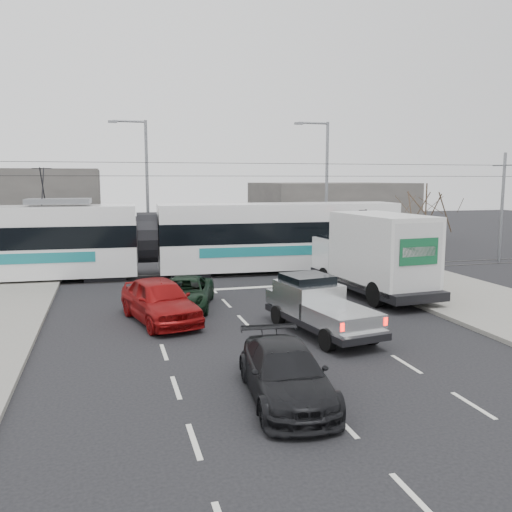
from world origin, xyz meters
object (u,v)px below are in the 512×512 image
object	(u,v)px
bare_tree	(426,213)
green_car	(185,293)
traffic_signal	(363,229)
red_car	(160,300)
street_lamp_far	(144,182)
silver_pickup	(317,305)
tram	(146,239)
box_truck	(374,255)
street_lamp_near	(324,182)
dark_car	(286,373)
navy_pickup	(372,270)

from	to	relation	value
bare_tree	green_car	bearing A→B (deg)	179.24
traffic_signal	red_car	size ratio (longest dim) A/B	0.74
red_car	street_lamp_far	bearing A→B (deg)	74.18
silver_pickup	green_car	world-z (taller)	silver_pickup
bare_tree	tram	xyz separation A→B (m)	(-12.13, 7.99, -1.71)
silver_pickup	box_truck	bearing A→B (deg)	36.45
street_lamp_near	silver_pickup	world-z (taller)	street_lamp_near
street_lamp_near	box_truck	xyz separation A→B (m)	(-2.12, -11.22, -3.23)
traffic_signal	street_lamp_near	world-z (taller)	street_lamp_near
street_lamp_near	tram	bearing A→B (deg)	-163.48
street_lamp_near	tram	size ratio (longest dim) A/B	0.31
bare_tree	dark_car	world-z (taller)	bare_tree
traffic_signal	tram	world-z (taller)	tram
box_truck	red_car	bearing A→B (deg)	-172.93
street_lamp_far	red_car	xyz separation A→B (m)	(-0.57, -15.30, -4.28)
green_car	dark_car	world-z (taller)	dark_car
street_lamp_far	navy_pickup	xyz separation A→B (m)	(9.64, -12.62, -4.02)
traffic_signal	red_car	bearing A→B (deg)	-152.70
street_lamp_far	dark_car	world-z (taller)	street_lamp_far
bare_tree	navy_pickup	size ratio (longest dim) A/B	0.92
street_lamp_near	green_car	bearing A→B (deg)	-133.66
navy_pickup	green_car	xyz separation A→B (m)	(-8.97, -0.74, -0.46)
street_lamp_near	red_car	bearing A→B (deg)	-132.23
silver_pickup	street_lamp_near	bearing A→B (deg)	57.51
traffic_signal	tram	distance (m)	11.72
navy_pickup	green_car	size ratio (longest dim) A/B	1.20
green_car	street_lamp_far	bearing A→B (deg)	107.98
bare_tree	red_car	world-z (taller)	bare_tree
street_lamp_near	street_lamp_far	xyz separation A→B (m)	(-11.50, 2.00, 0.00)
bare_tree	navy_pickup	xyz separation A→B (m)	(-2.15, 0.88, -2.70)
street_lamp_near	navy_pickup	size ratio (longest dim) A/B	1.65
traffic_signal	red_car	distance (m)	12.78
street_lamp_far	green_car	xyz separation A→B (m)	(0.67, -13.35, -4.48)
bare_tree	red_car	xyz separation A→B (m)	(-12.35, -1.80, -2.96)
tram	dark_car	xyz separation A→B (m)	(2.04, -17.95, -1.42)
street_lamp_near	navy_pickup	xyz separation A→B (m)	(-1.86, -10.62, -4.02)
silver_pickup	box_truck	size ratio (longest dim) A/B	0.71
box_truck	navy_pickup	distance (m)	1.03
traffic_signal	green_car	xyz separation A→B (m)	(-9.99, -3.85, -2.11)
street_lamp_near	box_truck	world-z (taller)	street_lamp_near
street_lamp_near	tram	xyz separation A→B (m)	(-11.85, -3.51, -3.03)
silver_pickup	navy_pickup	bearing A→B (deg)	38.27
silver_pickup	green_car	xyz separation A→B (m)	(-3.96, 4.76, -0.33)
bare_tree	street_lamp_near	world-z (taller)	street_lamp_near
tram	box_truck	bearing A→B (deg)	-35.87
red_car	tram	bearing A→B (deg)	75.00
dark_car	green_car	bearing A→B (deg)	101.29
silver_pickup	bare_tree	bearing A→B (deg)	23.40
bare_tree	street_lamp_near	bearing A→B (deg)	91.42
red_car	green_car	bearing A→B (deg)	43.90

